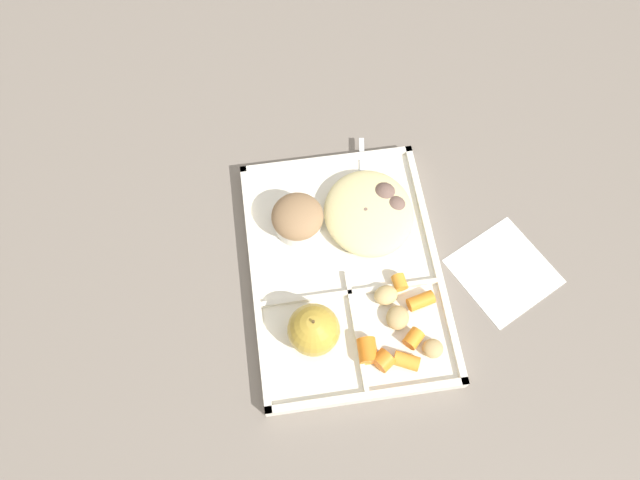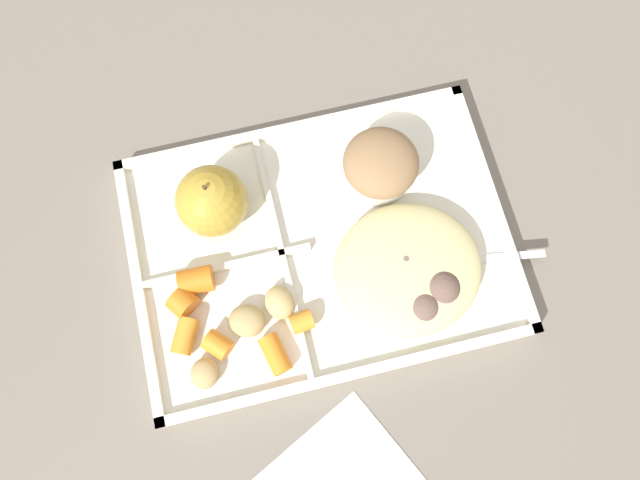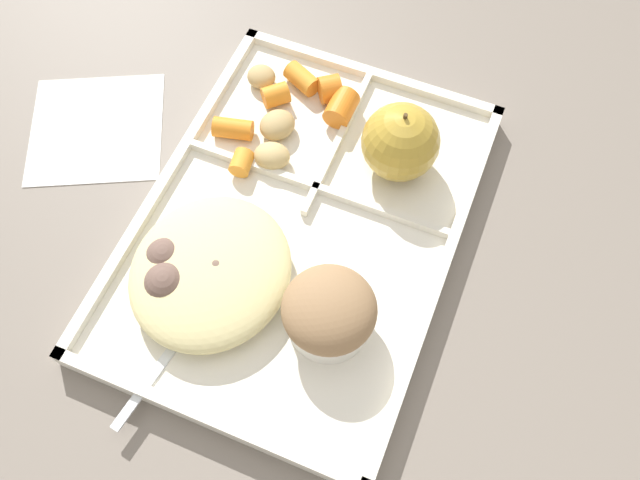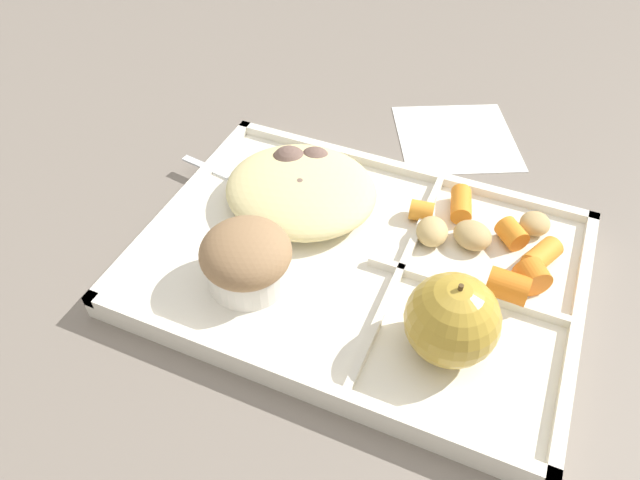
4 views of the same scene
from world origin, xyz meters
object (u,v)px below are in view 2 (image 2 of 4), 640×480
(bran_muffin, at_px, (380,166))
(green_apple, at_px, (212,201))
(lunch_tray, at_px, (319,247))
(plastic_fork, at_px, (453,261))

(bran_muffin, bearing_deg, green_apple, -180.00)
(lunch_tray, xyz_separation_m, green_apple, (-0.09, 0.06, 0.04))
(lunch_tray, relative_size, green_apple, 5.04)
(green_apple, distance_m, plastic_fork, 0.24)
(plastic_fork, bearing_deg, green_apple, 154.07)
(green_apple, xyz_separation_m, plastic_fork, (0.22, -0.11, -0.03))
(lunch_tray, bearing_deg, bran_muffin, 37.26)
(lunch_tray, distance_m, green_apple, 0.12)
(green_apple, relative_size, bran_muffin, 0.99)
(lunch_tray, xyz_separation_m, plastic_fork, (0.13, -0.05, 0.01))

